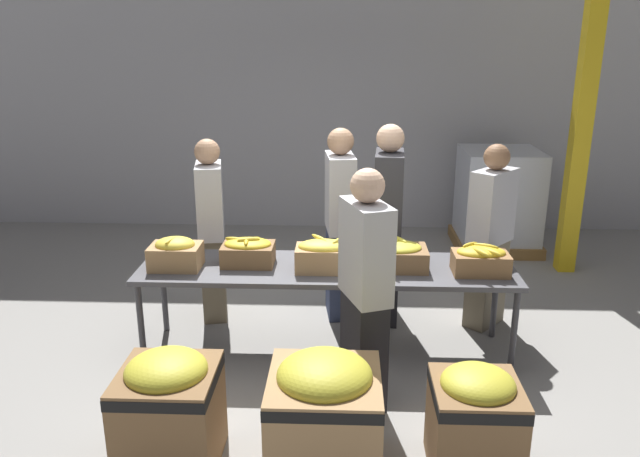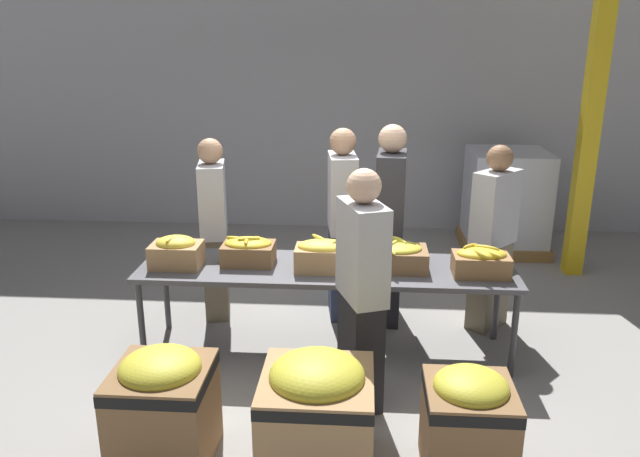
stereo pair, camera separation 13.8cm
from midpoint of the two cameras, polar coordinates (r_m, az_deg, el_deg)
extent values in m
plane|color=gray|center=(5.27, 1.34, -11.08)|extent=(30.00, 30.00, 0.00)
cube|color=#A8A8AD|center=(8.15, 2.68, 13.83)|extent=(16.00, 0.08, 4.00)
cube|color=#4C4C51|center=(4.97, 1.40, -3.74)|extent=(2.98, 0.75, 0.04)
cylinder|color=#38383D|center=(5.09, -15.25, -8.38)|extent=(0.05, 0.05, 0.70)
cylinder|color=#38383D|center=(4.98, 18.07, -9.29)|extent=(0.05, 0.05, 0.70)
cylinder|color=#38383D|center=(5.64, -13.20, -5.63)|extent=(0.05, 0.05, 0.70)
cylinder|color=#38383D|center=(5.53, 16.57, -6.37)|extent=(0.05, 0.05, 0.70)
cube|color=tan|center=(5.05, -12.21, -2.39)|extent=(0.39, 0.28, 0.19)
ellipsoid|color=yellow|center=(5.02, -12.29, -1.30)|extent=(0.31, 0.25, 0.11)
ellipsoid|color=yellow|center=(4.98, -12.57, -0.91)|extent=(0.10, 0.18, 0.04)
ellipsoid|color=yellow|center=(5.01, -12.10, -0.99)|extent=(0.07, 0.18, 0.05)
cube|color=olive|center=(5.03, -5.77, -2.30)|extent=(0.41, 0.29, 0.17)
ellipsoid|color=gold|center=(5.00, -5.80, -1.34)|extent=(0.37, 0.26, 0.08)
ellipsoid|color=gold|center=(5.05, -5.53, -0.95)|extent=(0.15, 0.14, 0.04)
ellipsoid|color=gold|center=(5.03, -6.92, -0.95)|extent=(0.19, 0.10, 0.05)
ellipsoid|color=gold|center=(4.96, -5.74, -0.98)|extent=(0.19, 0.10, 0.05)
ellipsoid|color=gold|center=(4.96, -5.93, -1.08)|extent=(0.06, 0.18, 0.04)
cube|color=tan|center=(4.86, 1.12, -2.78)|extent=(0.44, 0.26, 0.19)
ellipsoid|color=yellow|center=(4.82, 1.13, -1.64)|extent=(0.40, 0.24, 0.10)
ellipsoid|color=yellow|center=(4.83, 2.55, -1.09)|extent=(0.13, 0.17, 0.05)
ellipsoid|color=yellow|center=(4.87, 0.76, -0.88)|extent=(0.16, 0.20, 0.04)
cube|color=olive|center=(4.94, 7.81, -2.76)|extent=(0.48, 0.33, 0.17)
ellipsoid|color=gold|center=(4.91, 7.86, -1.78)|extent=(0.39, 0.29, 0.08)
ellipsoid|color=gold|center=(4.95, 6.38, -0.99)|extent=(0.21, 0.12, 0.04)
ellipsoid|color=gold|center=(4.81, 7.28, -1.96)|extent=(0.11, 0.22, 0.05)
ellipsoid|color=gold|center=(4.96, 8.02, -1.08)|extent=(0.16, 0.18, 0.06)
ellipsoid|color=gold|center=(4.91, 7.74, -1.24)|extent=(0.13, 0.19, 0.04)
cube|color=olive|center=(4.94, 15.27, -3.23)|extent=(0.42, 0.27, 0.16)
ellipsoid|color=gold|center=(4.91, 15.35, -2.26)|extent=(0.37, 0.23, 0.09)
ellipsoid|color=gold|center=(4.94, 14.38, -1.56)|extent=(0.15, 0.13, 0.04)
ellipsoid|color=gold|center=(4.87, 16.09, -2.21)|extent=(0.17, 0.19, 0.05)
ellipsoid|color=gold|center=(4.82, 15.22, -2.24)|extent=(0.14, 0.19, 0.05)
ellipsoid|color=gold|center=(4.94, 15.74, -1.71)|extent=(0.20, 0.13, 0.05)
cube|color=#2D3856|center=(5.75, 2.67, -4.03)|extent=(0.26, 0.42, 0.83)
cube|color=#B2B2B7|center=(5.52, 2.78, 3.26)|extent=(0.29, 0.49, 0.68)
sphere|color=tan|center=(5.42, 2.85, 7.95)|extent=(0.23, 0.23, 0.23)
cube|color=black|center=(4.44, 4.62, -11.10)|extent=(0.33, 0.43, 0.81)
cube|color=#B2B2B7|center=(4.13, 4.87, -2.12)|extent=(0.37, 0.51, 0.67)
sphere|color=#DBAD89|center=(4.01, 5.04, 3.90)|extent=(0.23, 0.23, 0.23)
cube|color=#6B604C|center=(5.74, 15.84, -5.03)|extent=(0.40, 0.41, 0.78)
cube|color=#B2B2B7|center=(5.51, 16.45, 1.80)|extent=(0.46, 0.47, 0.64)
sphere|color=#896042|center=(5.42, 16.84, 6.19)|extent=(0.22, 0.22, 0.22)
cube|color=black|center=(5.67, 6.92, -4.35)|extent=(0.25, 0.42, 0.85)
cube|color=#333338|center=(5.43, 7.21, 3.26)|extent=(0.27, 0.50, 0.70)
sphere|color=#DBAD89|center=(5.33, 7.41, 8.16)|extent=(0.24, 0.24, 0.24)
cube|color=#6B604C|center=(5.81, -8.76, -4.21)|extent=(0.27, 0.41, 0.78)
cube|color=#B2B2B7|center=(5.59, -9.10, 2.62)|extent=(0.30, 0.48, 0.65)
sphere|color=tan|center=(5.49, -9.32, 7.00)|extent=(0.22, 0.22, 0.22)
cube|color=olive|center=(4.03, -13.06, -16.30)|extent=(0.57, 0.57, 0.63)
cube|color=black|center=(3.89, -13.32, -13.14)|extent=(0.57, 0.57, 0.07)
ellipsoid|color=gold|center=(3.86, -13.39, -12.30)|extent=(0.48, 0.48, 0.20)
cube|color=tan|center=(3.88, 0.80, -17.32)|extent=(0.66, 0.66, 0.61)
cube|color=black|center=(3.74, 0.81, -14.15)|extent=(0.66, 0.66, 0.07)
ellipsoid|color=gold|center=(3.71, 0.82, -13.27)|extent=(0.56, 0.56, 0.23)
cube|color=olive|center=(3.95, 14.35, -17.53)|extent=(0.51, 0.51, 0.58)
cube|color=black|center=(3.82, 14.62, -14.63)|extent=(0.51, 0.51, 0.07)
ellipsoid|color=gold|center=(3.79, 14.70, -13.81)|extent=(0.43, 0.43, 0.18)
cube|color=gold|center=(7.02, 24.38, 11.74)|extent=(0.18, 0.18, 4.00)
cube|color=olive|center=(7.93, 16.75, -1.31)|extent=(0.97, 0.97, 0.13)
cube|color=silver|center=(7.76, 17.13, 2.89)|extent=(0.90, 0.90, 1.07)
camera|label=1|loc=(0.07, -89.19, 0.26)|focal=35.00mm
camera|label=2|loc=(0.07, 90.81, -0.26)|focal=35.00mm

